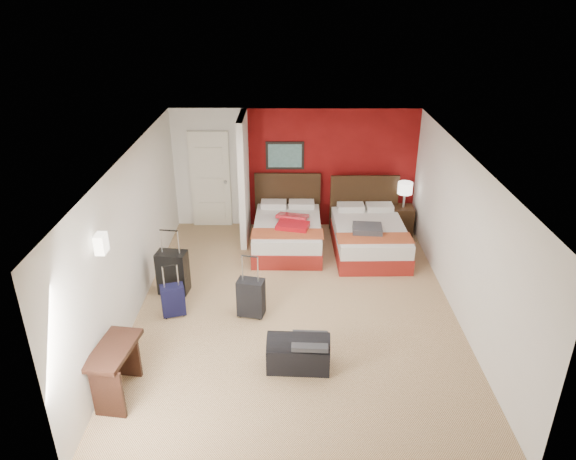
{
  "coord_description": "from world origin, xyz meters",
  "views": [
    {
      "loc": [
        -0.12,
        -7.2,
        4.76
      ],
      "look_at": [
        -0.13,
        0.8,
        1.0
      ],
      "focal_mm": 33.07,
      "sensor_mm": 36.0,
      "label": 1
    }
  ],
  "objects_px": {
    "suitcase_black": "(173,274)",
    "suitcase_charcoal": "(251,299)",
    "desk": "(117,371)",
    "nightstand": "(402,220)",
    "duffel_bag": "(298,354)",
    "suitcase_navy": "(173,302)",
    "bed_left": "(287,235)",
    "red_suitcase_open": "(293,222)",
    "table_lamp": "(404,195)",
    "bed_right": "(369,239)"
  },
  "relations": [
    {
      "from": "red_suitcase_open",
      "to": "table_lamp",
      "type": "distance_m",
      "value": 2.4
    },
    {
      "from": "suitcase_black",
      "to": "suitcase_navy",
      "type": "height_order",
      "value": "suitcase_black"
    },
    {
      "from": "bed_right",
      "to": "suitcase_navy",
      "type": "height_order",
      "value": "bed_right"
    },
    {
      "from": "nightstand",
      "to": "bed_right",
      "type": "bearing_deg",
      "value": -130.52
    },
    {
      "from": "nightstand",
      "to": "suitcase_black",
      "type": "distance_m",
      "value": 4.85
    },
    {
      "from": "bed_right",
      "to": "duffel_bag",
      "type": "xyz_separation_m",
      "value": [
        -1.41,
        -3.37,
        -0.07
      ]
    },
    {
      "from": "suitcase_black",
      "to": "suitcase_charcoal",
      "type": "xyz_separation_m",
      "value": [
        1.34,
        -0.66,
        -0.07
      ]
    },
    {
      "from": "bed_right",
      "to": "nightstand",
      "type": "distance_m",
      "value": 1.16
    },
    {
      "from": "bed_right",
      "to": "red_suitcase_open",
      "type": "xyz_separation_m",
      "value": [
        -1.47,
        0.09,
        0.32
      ]
    },
    {
      "from": "suitcase_black",
      "to": "bed_right",
      "type": "bearing_deg",
      "value": 30.93
    },
    {
      "from": "bed_left",
      "to": "nightstand",
      "type": "bearing_deg",
      "value": 16.37
    },
    {
      "from": "bed_left",
      "to": "suitcase_charcoal",
      "type": "distance_m",
      "value": 2.41
    },
    {
      "from": "red_suitcase_open",
      "to": "desk",
      "type": "xyz_separation_m",
      "value": [
        -2.21,
        -4.0,
        -0.24
      ]
    },
    {
      "from": "bed_right",
      "to": "nightstand",
      "type": "xyz_separation_m",
      "value": [
        0.79,
        0.85,
        0.01
      ]
    },
    {
      "from": "table_lamp",
      "to": "suitcase_navy",
      "type": "bearing_deg",
      "value": -144.05
    },
    {
      "from": "red_suitcase_open",
      "to": "table_lamp",
      "type": "bearing_deg",
      "value": 32.09
    },
    {
      "from": "suitcase_navy",
      "to": "suitcase_black",
      "type": "bearing_deg",
      "value": 83.11
    },
    {
      "from": "nightstand",
      "to": "suitcase_charcoal",
      "type": "distance_m",
      "value": 4.18
    },
    {
      "from": "bed_right",
      "to": "suitcase_navy",
      "type": "distance_m",
      "value": 3.97
    },
    {
      "from": "table_lamp",
      "to": "suitcase_black",
      "type": "relative_size",
      "value": 0.72
    },
    {
      "from": "nightstand",
      "to": "table_lamp",
      "type": "distance_m",
      "value": 0.56
    },
    {
      "from": "bed_left",
      "to": "nightstand",
      "type": "xyz_separation_m",
      "value": [
        2.36,
        0.66,
        0.02
      ]
    },
    {
      "from": "red_suitcase_open",
      "to": "suitcase_black",
      "type": "relative_size",
      "value": 1.11
    },
    {
      "from": "nightstand",
      "to": "duffel_bag",
      "type": "distance_m",
      "value": 4.76
    },
    {
      "from": "bed_left",
      "to": "table_lamp",
      "type": "relative_size",
      "value": 3.51
    },
    {
      "from": "bed_left",
      "to": "desk",
      "type": "distance_m",
      "value": 4.62
    },
    {
      "from": "bed_right",
      "to": "red_suitcase_open",
      "type": "bearing_deg",
      "value": 175.46
    },
    {
      "from": "nightstand",
      "to": "duffel_bag",
      "type": "xyz_separation_m",
      "value": [
        -2.2,
        -4.22,
        -0.08
      ]
    },
    {
      "from": "bed_right",
      "to": "bed_left",
      "type": "bearing_deg",
      "value": 172.06
    },
    {
      "from": "suitcase_black",
      "to": "desk",
      "type": "bearing_deg",
      "value": -87.51
    },
    {
      "from": "suitcase_navy",
      "to": "desk",
      "type": "bearing_deg",
      "value": -118.37
    },
    {
      "from": "suitcase_navy",
      "to": "desk",
      "type": "distance_m",
      "value": 1.8
    },
    {
      "from": "bed_right",
      "to": "suitcase_black",
      "type": "xyz_separation_m",
      "value": [
        -3.46,
        -1.49,
        0.08
      ]
    },
    {
      "from": "red_suitcase_open",
      "to": "suitcase_charcoal",
      "type": "xyz_separation_m",
      "value": [
        -0.66,
        -2.24,
        -0.31
      ]
    },
    {
      "from": "suitcase_black",
      "to": "suitcase_charcoal",
      "type": "distance_m",
      "value": 1.49
    },
    {
      "from": "suitcase_black",
      "to": "table_lamp",
      "type": "bearing_deg",
      "value": 36.49
    },
    {
      "from": "bed_right",
      "to": "duffel_bag",
      "type": "distance_m",
      "value": 3.65
    },
    {
      "from": "nightstand",
      "to": "desk",
      "type": "relative_size",
      "value": 0.68
    },
    {
      "from": "nightstand",
      "to": "suitcase_charcoal",
      "type": "height_order",
      "value": "suitcase_charcoal"
    },
    {
      "from": "bed_left",
      "to": "bed_right",
      "type": "height_order",
      "value": "bed_right"
    },
    {
      "from": "bed_right",
      "to": "suitcase_navy",
      "type": "relative_size",
      "value": 3.83
    },
    {
      "from": "duffel_bag",
      "to": "table_lamp",
      "type": "bearing_deg",
      "value": 65.19
    },
    {
      "from": "duffel_bag",
      "to": "desk",
      "type": "relative_size",
      "value": 0.96
    },
    {
      "from": "bed_left",
      "to": "nightstand",
      "type": "height_order",
      "value": "nightstand"
    },
    {
      "from": "bed_left",
      "to": "duffel_bag",
      "type": "relative_size",
      "value": 2.21
    },
    {
      "from": "suitcase_black",
      "to": "desk",
      "type": "xyz_separation_m",
      "value": [
        -0.22,
        -2.43,
        -0.0
      ]
    },
    {
      "from": "suitcase_navy",
      "to": "table_lamp",
      "type": "bearing_deg",
      "value": 18.57
    },
    {
      "from": "suitcase_charcoal",
      "to": "duffel_bag",
      "type": "height_order",
      "value": "suitcase_charcoal"
    },
    {
      "from": "suitcase_black",
      "to": "suitcase_charcoal",
      "type": "relative_size",
      "value": 1.22
    },
    {
      "from": "suitcase_charcoal",
      "to": "suitcase_black",
      "type": "bearing_deg",
      "value": 166.01
    }
  ]
}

